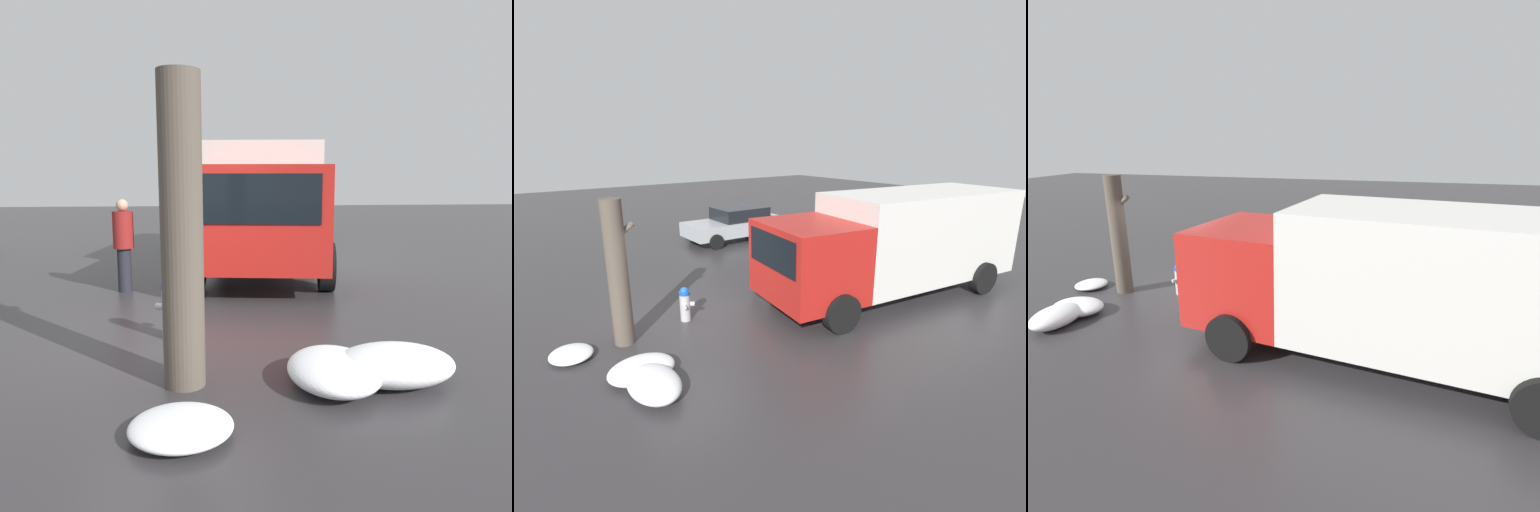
{
  "view_description": "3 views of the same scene",
  "coord_description": "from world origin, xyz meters",
  "views": [
    {
      "loc": [
        -6.38,
        -0.47,
        2.1
      ],
      "look_at": [
        2.0,
        -1.31,
        0.75
      ],
      "focal_mm": 35.0,
      "sensor_mm": 36.0,
      "label": 1
    },
    {
      "loc": [
        -3.7,
        -8.2,
        4.14
      ],
      "look_at": [
        2.13,
        -0.53,
        1.35
      ],
      "focal_mm": 28.0,
      "sensor_mm": 36.0,
      "label": 2
    },
    {
      "loc": [
        5.18,
        -8.77,
        3.97
      ],
      "look_at": [
        2.9,
        -0.29,
        1.34
      ],
      "focal_mm": 28.0,
      "sensor_mm": 36.0,
      "label": 3
    }
  ],
  "objects": [
    {
      "name": "snow_pile_by_hydrant",
      "position": [
        -1.7,
        -1.73,
        0.17
      ],
      "size": [
        1.21,
        0.94,
        0.33
      ],
      "color": "white",
      "rests_on": "ground_plane"
    },
    {
      "name": "pedestrian",
      "position": [
        2.81,
        1.03,
        0.93
      ],
      "size": [
        0.37,
        0.37,
        1.7
      ],
      "rotation": [
        0.0,
        0.0,
        5.9
      ],
      "color": "#23232D",
      "rests_on": "ground_plane"
    },
    {
      "name": "snow_pile_by_tree",
      "position": [
        -1.71,
        -2.35,
        0.2
      ],
      "size": [
        0.84,
        1.25,
        0.41
      ],
      "color": "white",
      "rests_on": "ground_plane"
    },
    {
      "name": "ground_plane",
      "position": [
        0.0,
        0.0,
        0.0
      ],
      "size": [
        60.0,
        60.0,
        0.0
      ],
      "primitive_type": "plane",
      "color": "#333033"
    },
    {
      "name": "tree_trunk",
      "position": [
        -1.52,
        -0.23,
        1.55
      ],
      "size": [
        0.64,
        0.42,
        3.07
      ],
      "color": "brown",
      "rests_on": "ground_plane"
    },
    {
      "name": "parked_car",
      "position": [
        5.41,
        6.16,
        0.72
      ],
      "size": [
        4.4,
        2.11,
        1.4
      ],
      "rotation": [
        0.0,
        0.0,
        1.56
      ],
      "color": "#ADB2B7",
      "rests_on": "ground_plane"
    },
    {
      "name": "snow_pile_curbside",
      "position": [
        -2.58,
        -0.24,
        0.1
      ],
      "size": [
        0.81,
        0.86,
        0.19
      ],
      "color": "white",
      "rests_on": "ground_plane"
    },
    {
      "name": "fire_hydrant",
      "position": [
        0.0,
        -0.0,
        0.43
      ],
      "size": [
        0.36,
        0.44,
        0.84
      ],
      "rotation": [
        0.0,
        0.0,
        5.81
      ],
      "color": "#B7B7BC",
      "rests_on": "ground_plane"
    },
    {
      "name": "delivery_truck",
      "position": [
        5.43,
        -1.88,
        1.55
      ],
      "size": [
        7.71,
        3.54,
        2.81
      ],
      "rotation": [
        0.0,
        0.0,
        1.42
      ],
      "color": "red",
      "rests_on": "ground_plane"
    }
  ]
}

